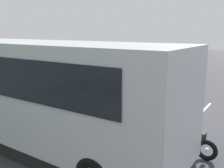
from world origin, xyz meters
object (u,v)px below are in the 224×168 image
object	(u,v)px
tour_bus	(24,92)
spectator_right	(56,94)
spectator_centre	(78,99)
stunt_motorcycle	(137,77)
traffic_cone	(170,91)
spectator_far_right	(41,90)
spectator_far_left	(128,106)
parked_motorcycle_silver	(182,138)
spectator_left	(106,98)

from	to	relation	value
tour_bus	spectator_right	world-z (taller)	tour_bus
spectator_centre	stunt_motorcycle	bearing A→B (deg)	-86.20
tour_bus	spectator_centre	xyz separation A→B (m)	(-0.37, -2.17, -0.66)
tour_bus	traffic_cone	xyz separation A→B (m)	(-1.79, -8.17, -1.34)
spectator_far_right	stunt_motorcycle	size ratio (longest dim) A/B	0.86
spectator_right	traffic_cone	world-z (taller)	spectator_right
spectator_far_left	parked_motorcycle_silver	size ratio (longest dim) A/B	0.81
stunt_motorcycle	spectator_far_left	bearing A→B (deg)	115.19
spectator_far_left	stunt_motorcycle	bearing A→B (deg)	-64.81
spectator_centre	traffic_cone	size ratio (longest dim) A/B	2.64
tour_bus	spectator_far_left	xyz separation A→B (m)	(-2.49, -2.35, -0.66)
tour_bus	spectator_left	size ratio (longest dim) A/B	5.87
tour_bus	spectator_left	bearing A→B (deg)	-120.32
parked_motorcycle_silver	stunt_motorcycle	size ratio (longest dim) A/B	1.03
spectator_left	spectator_right	distance (m)	2.28
spectator_far_right	stunt_motorcycle	distance (m)	5.68
spectator_centre	spectator_far_right	world-z (taller)	spectator_far_right
stunt_motorcycle	traffic_cone	world-z (taller)	stunt_motorcycle
tour_bus	spectator_far_right	distance (m)	3.09
spectator_far_left	spectator_right	world-z (taller)	spectator_right
traffic_cone	stunt_motorcycle	bearing A→B (deg)	16.47
spectator_right	spectator_far_right	bearing A→B (deg)	-10.55
stunt_motorcycle	tour_bus	bearing A→B (deg)	89.97
spectator_far_left	traffic_cone	distance (m)	5.90
spectator_left	parked_motorcycle_silver	size ratio (longest dim) A/B	0.88
spectator_centre	spectator_right	size ratio (longest dim) A/B	0.98
spectator_far_left	traffic_cone	size ratio (longest dim) A/B	2.65
spectator_far_left	spectator_right	size ratio (longest dim) A/B	0.98
stunt_motorcycle	spectator_left	bearing A→B (deg)	105.70
tour_bus	parked_motorcycle_silver	world-z (taller)	tour_bus
spectator_right	stunt_motorcycle	bearing A→B (deg)	-98.18
traffic_cone	tour_bus	bearing A→B (deg)	77.62
spectator_left	spectator_right	xyz separation A→B (m)	(2.25, 0.39, -0.08)
spectator_far_left	tour_bus	bearing A→B (deg)	43.38
spectator_left	traffic_cone	xyz separation A→B (m)	(-0.34, -5.68, -0.78)
spectator_far_left	spectator_left	world-z (taller)	spectator_left
spectator_left	spectator_far_right	distance (m)	3.41
spectator_centre	traffic_cone	world-z (taller)	spectator_centre
spectator_far_left	stunt_motorcycle	size ratio (longest dim) A/B	0.83
spectator_far_right	parked_motorcycle_silver	xyz separation A→B (m)	(-6.55, 0.43, -0.54)
spectator_left	spectator_centre	bearing A→B (deg)	15.99
traffic_cone	parked_motorcycle_silver	bearing A→B (deg)	114.07
spectator_right	parked_motorcycle_silver	size ratio (longest dim) A/B	0.83
tour_bus	spectator_right	distance (m)	2.33
spectator_centre	spectator_far_right	bearing A→B (deg)	-3.43
spectator_far_right	spectator_left	bearing A→B (deg)	-177.10
tour_bus	parked_motorcycle_silver	size ratio (longest dim) A/B	5.16
parked_motorcycle_silver	stunt_motorcycle	bearing A→B (deg)	-51.39
spectator_right	traffic_cone	size ratio (longest dim) A/B	2.69
spectator_centre	traffic_cone	distance (m)	6.20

